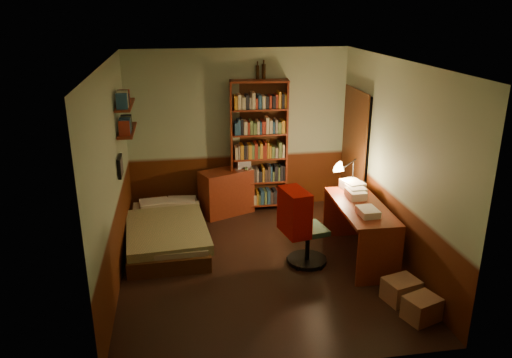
{
  "coord_description": "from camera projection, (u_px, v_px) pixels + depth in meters",
  "views": [
    {
      "loc": [
        -0.97,
        -5.72,
        3.23
      ],
      "look_at": [
        0.0,
        0.25,
        1.1
      ],
      "focal_mm": 35.0,
      "sensor_mm": 36.0,
      "label": 1
    }
  ],
  "objects": [
    {
      "name": "wall_right",
      "position": [
        395.0,
        163.0,
        6.38
      ],
      "size": [
        0.02,
        4.0,
        2.6
      ],
      "primitive_type": "cube",
      "color": "#93A887",
      "rests_on": "ground"
    },
    {
      "name": "floor",
      "position": [
        259.0,
        265.0,
        6.54
      ],
      "size": [
        3.5,
        4.0,
        0.02
      ],
      "primitive_type": "cube",
      "color": "black",
      "rests_on": "ground"
    },
    {
      "name": "paper_stack",
      "position": [
        352.0,
        186.0,
        6.96
      ],
      "size": [
        0.31,
        0.37,
        0.13
      ],
      "primitive_type": "cube",
      "rotation": [
        0.0,
        0.0,
        0.23
      ],
      "color": "silver",
      "rests_on": "desk"
    },
    {
      "name": "doorway",
      "position": [
        355.0,
        157.0,
        7.68
      ],
      "size": [
        0.06,
        0.9,
        2.0
      ],
      "primitive_type": "cube",
      "color": "black",
      "rests_on": "ground"
    },
    {
      "name": "wall_front",
      "position": [
        299.0,
        244.0,
        4.24
      ],
      "size": [
        3.5,
        0.02,
        2.6
      ],
      "primitive_type": "cube",
      "color": "#93A887",
      "rests_on": "ground"
    },
    {
      "name": "wall_back",
      "position": [
        238.0,
        131.0,
        7.98
      ],
      "size": [
        3.5,
        0.02,
        2.6
      ],
      "primitive_type": "cube",
      "color": "#93A887",
      "rests_on": "ground"
    },
    {
      "name": "framed_picture",
      "position": [
        120.0,
        166.0,
        6.42
      ],
      "size": [
        0.04,
        0.32,
        0.26
      ],
      "primitive_type": "cube",
      "color": "black",
      "rests_on": "wall_left"
    },
    {
      "name": "desk",
      "position": [
        359.0,
        232.0,
        6.59
      ],
      "size": [
        0.62,
        1.44,
        0.76
      ],
      "primitive_type": "cube",
      "rotation": [
        0.0,
        0.0,
        -0.02
      ],
      "color": "maroon",
      "rests_on": "ground"
    },
    {
      "name": "mini_stereo",
      "position": [
        242.0,
        164.0,
        8.04
      ],
      "size": [
        0.27,
        0.24,
        0.12
      ],
      "primitive_type": "cube",
      "rotation": [
        0.0,
        0.0,
        0.29
      ],
      "color": "#B2B2B7",
      "rests_on": "dresser"
    },
    {
      "name": "red_jacket",
      "position": [
        292.0,
        164.0,
        6.34
      ],
      "size": [
        0.37,
        0.54,
        0.58
      ],
      "primitive_type": "cube",
      "rotation": [
        0.0,
        0.0,
        0.22
      ],
      "color": "#B10D06",
      "rests_on": "office_chair"
    },
    {
      "name": "cardboard_box_b",
      "position": [
        401.0,
        290.0,
        5.71
      ],
      "size": [
        0.44,
        0.39,
        0.26
      ],
      "primitive_type": "cube",
      "rotation": [
        0.0,
        0.0,
        0.26
      ],
      "color": "#A1714F",
      "rests_on": "ground"
    },
    {
      "name": "wall_shelf_lower",
      "position": [
        127.0,
        130.0,
        6.79
      ],
      "size": [
        0.2,
        0.9,
        0.03
      ],
      "primitive_type": "cube",
      "color": "maroon",
      "rests_on": "wall_left"
    },
    {
      "name": "bottle_left",
      "position": [
        258.0,
        72.0,
        7.67
      ],
      "size": [
        0.06,
        0.06,
        0.21
      ],
      "primitive_type": "cylinder",
      "rotation": [
        0.0,
        0.0,
        -0.01
      ],
      "color": "black",
      "rests_on": "bookshelf"
    },
    {
      "name": "wall_left",
      "position": [
        111.0,
        178.0,
        5.84
      ],
      "size": [
        0.02,
        4.0,
        2.6
      ],
      "primitive_type": "cube",
      "color": "#93A887",
      "rests_on": "ground"
    },
    {
      "name": "office_chair",
      "position": [
        308.0,
        227.0,
        6.43
      ],
      "size": [
        0.59,
        0.54,
        1.01
      ],
      "primitive_type": "cube",
      "rotation": [
        0.0,
        0.0,
        0.2
      ],
      "color": "#2C4C3A",
      "rests_on": "ground"
    },
    {
      "name": "wall_shelf_upper",
      "position": [
        125.0,
        105.0,
        6.67
      ],
      "size": [
        0.2,
        0.9,
        0.03
      ],
      "primitive_type": "cube",
      "color": "maroon",
      "rests_on": "wall_left"
    },
    {
      "name": "bottle_right",
      "position": [
        264.0,
        71.0,
        7.68
      ],
      "size": [
        0.08,
        0.08,
        0.23
      ],
      "primitive_type": "cylinder",
      "rotation": [
        0.0,
        0.0,
        -0.4
      ],
      "color": "black",
      "rests_on": "bookshelf"
    },
    {
      "name": "dresser",
      "position": [
        226.0,
        192.0,
        8.03
      ],
      "size": [
        0.92,
        0.7,
        0.73
      ],
      "primitive_type": "cube",
      "rotation": [
        0.0,
        0.0,
        0.41
      ],
      "color": "maroon",
      "rests_on": "ground"
    },
    {
      "name": "desk_lamp",
      "position": [
        353.0,
        169.0,
        7.06
      ],
      "size": [
        0.16,
        0.16,
        0.52
      ],
      "primitive_type": "cone",
      "rotation": [
        0.0,
        0.0,
        0.06
      ],
      "color": "black",
      "rests_on": "desk"
    },
    {
      "name": "bed",
      "position": [
        167.0,
        224.0,
        7.05
      ],
      "size": [
        1.09,
        1.96,
        0.57
      ],
      "primitive_type": "cube",
      "rotation": [
        0.0,
        0.0,
        0.03
      ],
      "color": "#5F6F44",
      "rests_on": "ground"
    },
    {
      "name": "door_trim",
      "position": [
        353.0,
        157.0,
        7.67
      ],
      "size": [
        0.02,
        0.98,
        2.08
      ],
      "primitive_type": "cube",
      "color": "#41220E",
      "rests_on": "ground"
    },
    {
      "name": "cardboard_box_a",
      "position": [
        422.0,
        308.0,
        5.36
      ],
      "size": [
        0.43,
        0.39,
        0.27
      ],
      "primitive_type": "cube",
      "rotation": [
        0.0,
        0.0,
        0.34
      ],
      "color": "#A1714F",
      "rests_on": "ground"
    },
    {
      "name": "ceiling",
      "position": [
        260.0,
        61.0,
        5.67
      ],
      "size": [
        3.5,
        4.0,
        0.02
      ],
      "primitive_type": "cube",
      "color": "silver",
      "rests_on": "wall_back"
    },
    {
      "name": "bookshelf",
      "position": [
        259.0,
        147.0,
        7.96
      ],
      "size": [
        0.94,
        0.37,
        2.13
      ],
      "primitive_type": "cube",
      "rotation": [
        0.0,
        0.0,
        -0.1
      ],
      "color": "maroon",
      "rests_on": "ground"
    }
  ]
}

